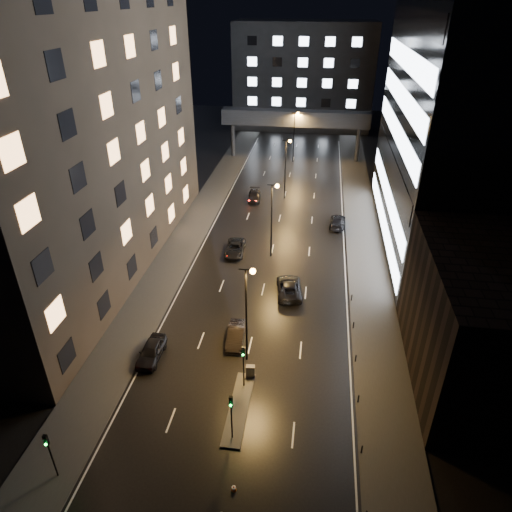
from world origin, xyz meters
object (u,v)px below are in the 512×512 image
at_px(car_away_b, 236,335).
at_px(car_away_c, 235,248).
at_px(car_away_a, 151,351).
at_px(car_away_d, 254,196).
at_px(car_toward_b, 338,221).
at_px(utility_cabinet, 250,371).
at_px(car_toward_a, 289,287).

bearing_deg(car_away_b, car_away_c, 97.44).
height_order(car_away_a, car_away_b, car_away_a).
relative_size(car_away_b, car_away_d, 0.93).
bearing_deg(car_away_c, car_toward_b, 34.03).
height_order(car_away_c, car_away_d, car_away_c).
bearing_deg(car_away_a, car_away_d, 84.21).
bearing_deg(car_away_a, car_away_b, 25.14).
distance_m(car_away_c, car_toward_b, 17.11).
distance_m(car_away_c, utility_cabinet, 23.07).
height_order(car_away_d, car_toward_a, car_toward_a).
bearing_deg(car_toward_b, utility_cabinet, 80.81).
height_order(car_away_c, car_toward_b, car_toward_b).
bearing_deg(car_away_c, utility_cabinet, -79.06).
xyz_separation_m(car_away_c, car_toward_a, (7.90, -8.47, 0.07)).
relative_size(car_toward_a, car_toward_b, 1.10).
height_order(car_away_a, car_toward_b, car_away_a).
xyz_separation_m(car_toward_a, utility_cabinet, (-2.35, -13.93, -0.07)).
distance_m(car_away_b, car_toward_a, 10.27).
bearing_deg(utility_cabinet, car_away_c, 98.37).
distance_m(car_away_a, utility_cabinet, 9.77).
relative_size(car_away_a, utility_cabinet, 3.98).
relative_size(car_away_b, car_away_c, 0.87).
relative_size(car_away_c, car_toward_b, 1.01).
distance_m(car_away_b, car_away_c, 17.99).
bearing_deg(car_away_d, car_away_c, -95.77).
bearing_deg(utility_cabinet, car_toward_a, 74.86).
xyz_separation_m(car_toward_b, utility_cabinet, (-8.11, -32.70, -0.02)).
bearing_deg(car_away_a, utility_cabinet, -7.08).
distance_m(car_away_c, car_away_d, 18.56).
xyz_separation_m(car_away_a, car_away_b, (7.50, 3.52, -0.05)).
bearing_deg(car_away_c, car_toward_a, -49.94).
xyz_separation_m(car_away_c, utility_cabinet, (5.55, -22.40, 0.01)).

